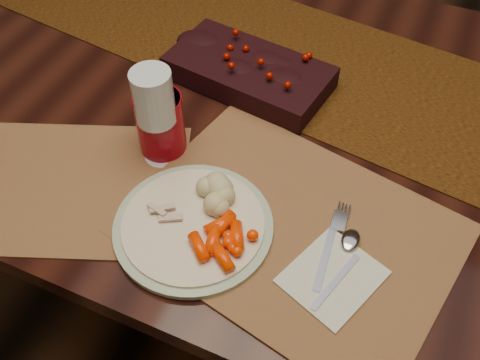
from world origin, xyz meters
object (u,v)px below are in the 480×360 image
at_px(baby_carrots, 221,242).
at_px(red_cup, 160,123).
at_px(mashed_potatoes, 214,190).
at_px(turkey_shreds, 163,214).
at_px(dinner_plate, 193,225).
at_px(napkin, 332,277).
at_px(dining_table, 282,223).
at_px(placemat_main, 291,228).
at_px(wine_glass, 157,118).
at_px(centerpiece, 249,69).

height_order(baby_carrots, red_cup, red_cup).
relative_size(mashed_potatoes, turkey_shreds, 1.20).
distance_m(dinner_plate, red_cup, 0.20).
distance_m(napkin, red_cup, 0.39).
relative_size(dining_table, napkin, 13.21).
bearing_deg(turkey_shreds, napkin, 2.36).
distance_m(placemat_main, napkin, 0.11).
xyz_separation_m(dinner_plate, mashed_potatoes, (0.01, 0.06, 0.03)).
height_order(placemat_main, wine_glass, wine_glass).
relative_size(dinner_plate, napkin, 1.87).
bearing_deg(wine_glass, dining_table, 49.98).
bearing_deg(wine_glass, napkin, -18.52).
distance_m(dinner_plate, turkey_shreds, 0.05).
bearing_deg(baby_carrots, wine_glass, 142.11).
distance_m(dining_table, placemat_main, 0.47).
bearing_deg(napkin, wine_glass, -177.48).
relative_size(dining_table, baby_carrots, 17.38).
height_order(turkey_shreds, napkin, turkey_shreds).
distance_m(placemat_main, red_cup, 0.29).
distance_m(mashed_potatoes, wine_glass, 0.16).
height_order(centerpiece, red_cup, red_cup).
height_order(dining_table, wine_glass, wine_glass).
relative_size(placemat_main, red_cup, 4.38).
xyz_separation_m(placemat_main, red_cup, (-0.27, 0.08, 0.06)).
bearing_deg(dinner_plate, wine_glass, 135.57).
height_order(centerpiece, napkin, centerpiece).
relative_size(centerpiece, dinner_plate, 1.25).
bearing_deg(dinner_plate, turkey_shreds, -169.60).
distance_m(dining_table, napkin, 0.53).
xyz_separation_m(dining_table, wine_glass, (-0.17, -0.21, 0.47)).
bearing_deg(red_cup, baby_carrots, -40.18).
bearing_deg(napkin, dining_table, 139.86).
relative_size(turkey_shreds, red_cup, 0.61).
height_order(centerpiece, wine_glass, wine_glass).
distance_m(centerpiece, baby_carrots, 0.41).
xyz_separation_m(baby_carrots, mashed_potatoes, (-0.05, 0.08, 0.01)).
bearing_deg(baby_carrots, red_cup, 139.82).
bearing_deg(baby_carrots, turkey_shreds, 173.35).
relative_size(centerpiece, turkey_shreds, 4.60).
xyz_separation_m(mashed_potatoes, turkey_shreds, (-0.06, -0.07, -0.02)).
distance_m(dinner_plate, mashed_potatoes, 0.07).
relative_size(dinner_plate, turkey_shreds, 3.67).
xyz_separation_m(centerpiece, dinner_plate, (0.06, -0.37, -0.02)).
bearing_deg(wine_glass, centerpiece, 76.07).
bearing_deg(red_cup, mashed_potatoes, -30.35).
height_order(dining_table, dinner_plate, dinner_plate).
bearing_deg(placemat_main, centerpiece, 135.64).
height_order(mashed_potatoes, turkey_shreds, mashed_potatoes).
xyz_separation_m(mashed_potatoes, napkin, (0.22, -0.05, -0.04)).
relative_size(dinner_plate, wine_glass, 1.37).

